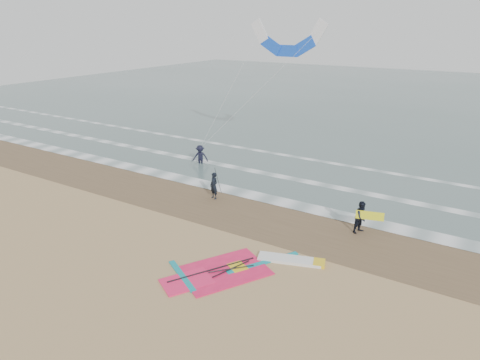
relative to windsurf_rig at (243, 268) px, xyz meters
The scene contains 11 objects.
ground 1.90m from the windsurf_rig, 145.75° to the right, with size 120.00×120.00×0.00m, color tan.
sea_water 46.96m from the windsurf_rig, 91.92° to the left, with size 120.00×80.00×0.02m, color #47605E.
wet_sand_band 5.17m from the windsurf_rig, 107.69° to the left, with size 120.00×5.00×0.01m, color brown.
foam_waterline 9.50m from the windsurf_rig, 99.52° to the left, with size 120.00×9.15×0.02m.
windsurf_rig is the anchor object (origin of this frame).
person_standing 7.76m from the windsurf_rig, 133.71° to the left, with size 0.57×0.38×1.57m, color black.
person_walking 6.68m from the windsurf_rig, 61.92° to the left, with size 0.78×0.61×1.60m, color black.
person_wading 14.30m from the windsurf_rig, 133.66° to the left, with size 1.13×0.65×1.74m, color black.
held_pole 7.60m from the windsurf_rig, 132.06° to the left, with size 0.17×0.86×1.82m.
carried_kiteboard 6.82m from the windsurf_rig, 58.52° to the left, with size 1.30×0.51×0.39m.
surf_kite 17.59m from the windsurf_rig, 110.22° to the left, with size 7.41×4.33×8.69m.
Camera 1 is at (9.52, -11.98, 9.58)m, focal length 32.00 mm.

